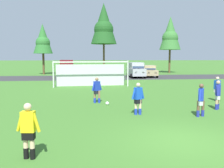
{
  "coord_description": "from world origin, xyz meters",
  "views": [
    {
      "loc": [
        -3.35,
        -7.99,
        2.93
      ],
      "look_at": [
        -1.66,
        7.54,
        1.21
      ],
      "focal_mm": 39.27,
      "sensor_mm": 36.0,
      "label": 1
    }
  ],
  "objects": [
    {
      "name": "player_winger_left",
      "position": [
        4.0,
        4.83,
        0.82
      ],
      "size": [
        0.43,
        0.68,
        1.64
      ],
      "color": "tan",
      "rests_on": "ground"
    },
    {
      "name": "parked_car_slot_center",
      "position": [
        3.93,
        26.73,
        1.11
      ],
      "size": [
        2.16,
        4.61,
        2.16
      ],
      "color": "#B2B2BC",
      "rests_on": "ground"
    },
    {
      "name": "soccer_goal",
      "position": [
        -2.8,
        16.84,
        1.29
      ],
      "size": [
        7.51,
        2.34,
        2.57
      ],
      "color": "white",
      "rests_on": "ground"
    },
    {
      "name": "ground_plane",
      "position": [
        0.0,
        15.0,
        0.0
      ],
      "size": [
        400.0,
        400.0,
        0.0
      ],
      "primitive_type": "plane",
      "color": "#3D7028"
    },
    {
      "name": "tree_left_edge",
      "position": [
        -10.42,
        34.78,
        5.84
      ],
      "size": [
        3.19,
        3.19,
        8.51
      ],
      "color": "brown",
      "rests_on": "ground"
    },
    {
      "name": "player_midfield_center",
      "position": [
        -0.7,
        4.09,
        0.82
      ],
      "size": [
        0.73,
        0.38,
        1.64
      ],
      "color": "beige",
      "rests_on": "ground"
    },
    {
      "name": "player_defender_far",
      "position": [
        -2.63,
        7.54,
        0.82
      ],
      "size": [
        0.69,
        0.44,
        1.64
      ],
      "color": "#936B4C",
      "rests_on": "ground"
    },
    {
      "name": "soccer_ball",
      "position": [
        -2.04,
        6.75,
        0.11
      ],
      "size": [
        0.22,
        0.22,
        0.22
      ],
      "color": "white",
      "rests_on": "ground"
    },
    {
      "name": "player_trailing_back",
      "position": [
        2.29,
        3.35,
        0.82
      ],
      "size": [
        0.51,
        0.64,
        1.64
      ],
      "color": "brown",
      "rests_on": "ground"
    },
    {
      "name": "tree_mid_left",
      "position": [
        0.18,
        38.74,
        8.93
      ],
      "size": [
        4.87,
        4.87,
        12.98
      ],
      "color": "brown",
      "rests_on": "ground"
    },
    {
      "name": "parked_car_slot_far_left",
      "position": [
        -6.02,
        27.98,
        1.34
      ],
      "size": [
        2.38,
        4.89,
        2.52
      ],
      "color": "maroon",
      "rests_on": "ground"
    },
    {
      "name": "player_winger_right",
      "position": [
        5.36,
        7.3,
        0.82
      ],
      "size": [
        0.32,
        0.75,
        1.64
      ],
      "color": "beige",
      "rests_on": "ground"
    },
    {
      "name": "parked_car_slot_center_left",
      "position": [
        0.29,
        28.13,
        0.88
      ],
      "size": [
        2.21,
        4.29,
        1.72
      ],
      "color": "black",
      "rests_on": "ground"
    },
    {
      "name": "parking_lot_strip",
      "position": [
        0.0,
        27.28,
        0.0
      ],
      "size": [
        52.0,
        8.4,
        0.01
      ],
      "primitive_type": "cube",
      "color": "#333335",
      "rests_on": "ground"
    },
    {
      "name": "tree_center_back",
      "position": [
        12.2,
        36.13,
        7.08
      ],
      "size": [
        3.86,
        3.86,
        10.3
      ],
      "color": "brown",
      "rests_on": "ground"
    },
    {
      "name": "parked_car_slot_center_right",
      "position": [
        5.99,
        27.32,
        0.88
      ],
      "size": [
        2.16,
        4.26,
        1.72
      ],
      "color": "tan",
      "rests_on": "ground"
    },
    {
      "name": "referee",
      "position": [
        -4.99,
        -0.95,
        0.82
      ],
      "size": [
        0.73,
        0.28,
        1.64
      ],
      "color": "beige",
      "rests_on": "ground"
    },
    {
      "name": "parked_car_slot_left",
      "position": [
        -2.59,
        26.26,
        0.88
      ],
      "size": [
        2.25,
        4.31,
        1.72
      ],
      "color": "red",
      "rests_on": "ground"
    }
  ]
}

